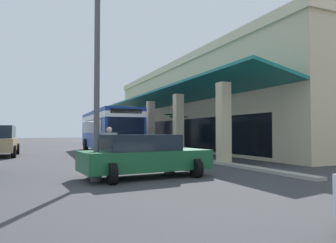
% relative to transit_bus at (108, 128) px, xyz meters
% --- Properties ---
extents(ground, '(120.00, 120.00, 0.00)m').
position_rel_transit_bus_xyz_m(ground, '(-4.65, 6.70, -1.85)').
color(ground, '#38383A').
extents(curb_strip, '(37.07, 0.50, 0.12)m').
position_rel_transit_bus_xyz_m(curb_strip, '(-2.00, 3.16, -1.79)').
color(curb_strip, '#9E998E').
rests_on(curb_strip, ground).
extents(plaza_building, '(31.19, 16.72, 7.84)m').
position_rel_transit_bus_xyz_m(plaza_building, '(-2.00, 12.79, 2.07)').
color(plaza_building, '#C6B793').
rests_on(plaza_building, ground).
extents(transit_bus, '(11.27, 3.01, 3.34)m').
position_rel_transit_bus_xyz_m(transit_bus, '(0.00, 0.00, 0.00)').
color(transit_bus, navy).
rests_on(transit_bus, ground).
extents(parked_sedan_green, '(2.69, 4.54, 1.47)m').
position_rel_transit_bus_xyz_m(parked_sedan_green, '(13.48, -1.72, -1.10)').
color(parked_sedan_green, '#195933').
rests_on(parked_sedan_green, ground).
extents(pedestrian, '(0.48, 0.63, 1.78)m').
position_rel_transit_bus_xyz_m(pedestrian, '(10.19, -2.21, -0.84)').
color(pedestrian, '#38383D').
rests_on(pedestrian, ground).
extents(potted_palm, '(1.90, 1.97, 2.87)m').
position_rel_transit_bus_xyz_m(potted_palm, '(3.64, 4.07, -1.25)').
color(potted_palm, gray).
rests_on(potted_palm, ground).
extents(lot_light_pole, '(0.60, 0.60, 7.79)m').
position_rel_transit_bus_xyz_m(lot_light_pole, '(13.61, -3.39, 2.32)').
color(lot_light_pole, '#59595B').
rests_on(lot_light_pole, ground).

